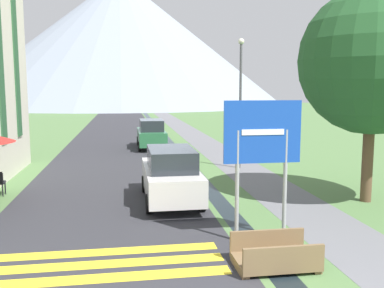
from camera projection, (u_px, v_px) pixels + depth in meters
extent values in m
plane|color=#517542|center=(156.00, 150.00, 26.07)|extent=(160.00, 160.00, 0.00)
cube|color=#2D2D33|center=(117.00, 134.00, 35.47)|extent=(6.40, 60.00, 0.01)
cube|color=slate|center=(190.00, 133.00, 36.42)|extent=(2.20, 60.00, 0.01)
cube|color=black|center=(162.00, 133.00, 36.05)|extent=(0.60, 60.00, 0.00)
cube|color=yellow|center=(97.00, 279.00, 8.53)|extent=(5.44, 0.44, 0.01)
cube|color=yellow|center=(99.00, 264.00, 9.22)|extent=(5.44, 0.44, 0.01)
cube|color=yellow|center=(101.00, 252.00, 9.90)|extent=(5.44, 0.44, 0.01)
cone|color=gray|center=(121.00, 41.00, 98.26)|extent=(73.91, 73.91, 29.01)
cube|color=#285633|center=(14.00, 27.00, 18.88)|extent=(0.06, 0.70, 9.69)
cylinder|color=#9E9EA3|center=(237.00, 186.00, 10.50)|extent=(0.10, 0.10, 2.77)
cylinder|color=#9E9EA3|center=(285.00, 185.00, 10.69)|extent=(0.10, 0.10, 2.77)
cube|color=#1947B7|center=(263.00, 132.00, 10.40)|extent=(1.94, 0.05, 1.53)
cube|color=white|center=(263.00, 132.00, 10.37)|extent=(1.07, 0.02, 0.14)
cube|color=brown|center=(275.00, 261.00, 9.08)|extent=(1.70, 1.10, 0.12)
cube|color=brown|center=(284.00, 257.00, 8.54)|extent=(1.70, 0.08, 0.45)
cube|color=brown|center=(267.00, 240.00, 9.54)|extent=(1.70, 0.08, 0.45)
cube|color=brown|center=(240.00, 268.00, 8.97)|extent=(0.16, 0.99, 0.08)
cube|color=brown|center=(309.00, 263.00, 9.21)|extent=(0.16, 0.99, 0.08)
cube|color=silver|center=(171.00, 180.00, 14.36)|extent=(1.72, 4.44, 0.84)
cube|color=#23282D|center=(171.00, 159.00, 14.05)|extent=(1.46, 2.44, 0.68)
cylinder|color=black|center=(144.00, 184.00, 15.64)|extent=(0.18, 0.60, 0.60)
cylinder|color=black|center=(189.00, 182.00, 15.89)|extent=(0.18, 0.60, 0.60)
cylinder|color=black|center=(149.00, 204.00, 12.94)|extent=(0.18, 0.60, 0.60)
cylinder|color=black|center=(202.00, 202.00, 13.20)|extent=(0.18, 0.60, 0.60)
cube|color=#28663D|center=(151.00, 137.00, 27.10)|extent=(1.65, 4.44, 0.84)
cube|color=#23282D|center=(151.00, 125.00, 26.78)|extent=(1.40, 2.44, 0.68)
cylinder|color=black|center=(138.00, 141.00, 28.38)|extent=(0.18, 0.60, 0.60)
cylinder|color=black|center=(162.00, 140.00, 28.62)|extent=(0.18, 0.60, 0.60)
cylinder|color=black|center=(140.00, 146.00, 25.69)|extent=(0.18, 0.60, 0.60)
cylinder|color=black|center=(166.00, 146.00, 25.93)|extent=(0.18, 0.60, 0.60)
cylinder|color=black|center=(5.00, 187.00, 15.49)|extent=(0.03, 0.03, 0.45)
cylinder|color=black|center=(2.00, 189.00, 15.15)|extent=(0.03, 0.03, 0.45)
cylinder|color=black|center=(6.00, 188.00, 15.31)|extent=(0.03, 0.03, 0.45)
cylinder|color=black|center=(3.00, 190.00, 14.97)|extent=(0.03, 0.03, 0.45)
cylinder|color=#515156|center=(240.00, 107.00, 20.04)|extent=(0.12, 0.12, 5.79)
sphere|color=silver|center=(241.00, 41.00, 19.65)|extent=(0.28, 0.28, 0.28)
cylinder|color=brown|center=(367.00, 163.00, 14.24)|extent=(0.36, 0.36, 2.62)
sphere|color=#235128|center=(373.00, 61.00, 13.80)|extent=(4.80, 4.80, 4.80)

